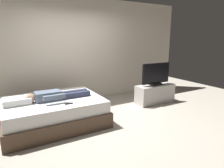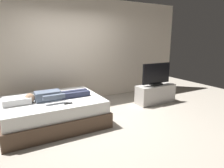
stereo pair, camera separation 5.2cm
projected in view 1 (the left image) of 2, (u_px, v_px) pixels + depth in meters
ground_plane at (100, 123)px, 4.11m from camera, size 10.00×10.00×0.00m
back_wall at (84, 50)px, 5.48m from camera, size 6.40×0.10×2.80m
bed at (54, 112)px, 4.01m from camera, size 1.94×1.51×0.54m
pillow at (17, 101)px, 3.62m from camera, size 0.48×0.34×0.12m
person at (55, 96)px, 3.88m from camera, size 1.26×0.46×0.18m
remote at (69, 104)px, 3.63m from camera, size 0.15×0.04×0.02m
tv_stand at (155, 94)px, 5.35m from camera, size 1.10×0.40×0.50m
tv at (156, 75)px, 5.23m from camera, size 0.88×0.20×0.59m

